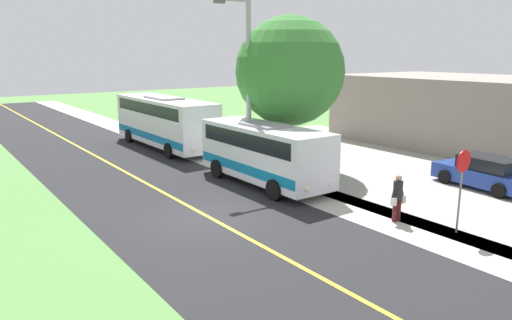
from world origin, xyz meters
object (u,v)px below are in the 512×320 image
Objects in this scene: stop_sign at (462,177)px; street_light_pole at (247,81)px; shuttle_bus_front at (264,151)px; pedestrian_with_bags at (398,196)px; parked_car_near at (485,173)px; tree_curbside at (290,71)px; commercial_building at (512,116)px; transit_bus_rear at (165,120)px.

stop_sign is 0.34× the size of street_light_pole.
shuttle_bus_front is at bearing 78.51° from street_light_pole.
pedestrian_with_bags is 9.68m from street_light_pole.
street_light_pole reaches higher than pedestrian_with_bags.
parked_car_near is at bearing -157.60° from stop_sign.
stop_sign is at bearing 83.04° from tree_curbside.
tree_curbside is at bearing -17.82° from commercial_building.
street_light_pole is at bearing -101.49° from shuttle_bus_front.
street_light_pole is at bearing -48.63° from parked_car_near.
pedestrian_with_bags is at bearing 93.08° from street_light_pole.
pedestrian_with_bags is at bearing 97.34° from shuttle_bus_front.
tree_curbside reaches higher than transit_bus_rear.
shuttle_bus_front is 2.62× the size of stop_sign.
street_light_pole is 11.82m from parked_car_near.
parked_car_near is 10.42m from tree_curbside.
street_light_pole reaches higher than transit_bus_rear.
street_light_pole reaches higher than stop_sign.
commercial_building is at bearing -158.12° from stop_sign.
shuttle_bus_front is 4.31× the size of pedestrian_with_bags.
parked_car_near is at bearing -175.26° from pedestrian_with_bags.
parked_car_near is at bearing 114.08° from transit_bus_rear.
commercial_building reaches higher than stop_sign.
pedestrian_with_bags is 2.33m from stop_sign.
shuttle_bus_front reaches higher than parked_car_near.
transit_bus_rear is 5.82× the size of pedestrian_with_bags.
tree_curbside is 14.98m from commercial_building.
tree_curbside is (-1.30, -10.65, 3.12)m from stop_sign.
parked_car_near is at bearing 131.37° from street_light_pole.
commercial_building is at bearing 141.14° from transit_bus_rear.
street_light_pole is at bearing 92.15° from transit_bus_rear.
street_light_pole reaches higher than parked_car_near.
pedestrian_with_bags is 0.61× the size of stop_sign.
shuttle_bus_front is 10.86m from transit_bus_rear.
stop_sign is 16.49m from commercial_building.
stop_sign is (-1.55, 19.72, 0.17)m from transit_bus_rear.
parked_car_near is at bearing 140.78° from shuttle_bus_front.
transit_bus_rear is at bearing -87.85° from street_light_pole.
street_light_pole is (1.22, -10.88, 2.72)m from stop_sign.
shuttle_bus_front is at bearing -79.61° from stop_sign.
shuttle_bus_front is at bearing 31.35° from tree_curbside.
transit_bus_rear is 10.06m from tree_curbside.
shuttle_bus_front is 17.15m from commercial_building.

